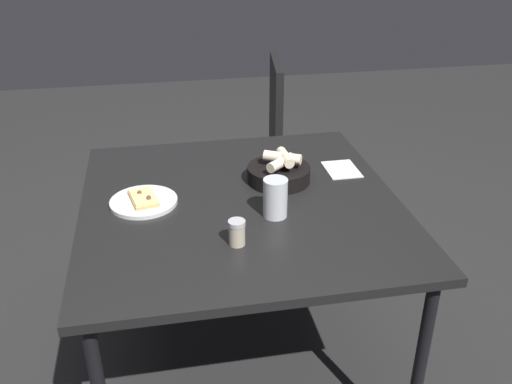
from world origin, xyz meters
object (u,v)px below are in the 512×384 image
Objects in this scene: bread_basket at (279,172)px; chair_near at (254,144)px; pepper_shaker at (237,234)px; dining_table at (241,214)px; beer_glass at (275,200)px; pizza_plate at (144,201)px.

chair_near is at bearing 175.67° from bread_basket.
pepper_shaker is 1.29m from chair_near.
dining_table is 13.84× the size of pepper_shaker.
pepper_shaker is (0.15, -0.15, -0.02)m from beer_glass.
pizza_plate is 2.85× the size of pepper_shaker.
bread_basket is 1.76× the size of beer_glass.
pizza_plate is at bearing -30.99° from chair_near.
bread_basket reaches higher than dining_table.
beer_glass is at bearing -6.96° from chair_near.
pepper_shaker is (0.31, 0.27, 0.03)m from pizza_plate.
dining_table is at bearing -13.26° from chair_near.
beer_glass is at bearing 68.94° from pizza_plate.
chair_near reaches higher than bread_basket.
pizza_plate is 0.24× the size of chair_near.
chair_near is at bearing 149.01° from pizza_plate.
chair_near is (-1.23, 0.28, -0.24)m from pepper_shaker.
bread_basket is at bearing 126.56° from dining_table.
bread_basket reaches higher than pizza_plate.
pepper_shaker is at bearing -12.86° from chair_near.
dining_table is at bearing -142.33° from beer_glass.
pizza_plate is at bearing -111.06° from beer_glass.
dining_table is 4.85× the size of bread_basket.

